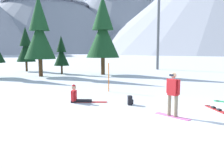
{
  "coord_description": "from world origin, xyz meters",
  "views": [
    {
      "loc": [
        -5.15,
        -9.34,
        2.65
      ],
      "look_at": [
        -2.19,
        2.71,
        1.0
      ],
      "focal_mm": 41.05,
      "sensor_mm": 36.0,
      "label": 1
    }
  ],
  "objects": [
    {
      "name": "pine_tree_twin",
      "position": [
        -7.91,
        24.33,
        3.0
      ],
      "size": [
        2.32,
        2.32,
        5.49
      ],
      "color": "#472D19",
      "rests_on": "ground_plane"
    },
    {
      "name": "snowboarder_midground",
      "position": [
        -3.79,
        3.57,
        0.31
      ],
      "size": [
        1.85,
        0.89,
        0.92
      ],
      "color": "black",
      "rests_on": "ground_plane"
    },
    {
      "name": "ski_lift_tower",
      "position": [
        9.3,
        23.33,
        6.54
      ],
      "size": [
        3.38,
        0.36,
        11.58
      ],
      "color": "#595B60",
      "rests_on": "ground_plane"
    },
    {
      "name": "pine_tree_short",
      "position": [
        -6.0,
        17.38,
        4.36
      ],
      "size": [
        3.08,
        3.08,
        7.99
      ],
      "color": "#472D19",
      "rests_on": "ground_plane"
    },
    {
      "name": "pine_tree_leaning",
      "position": [
        0.5,
        17.8,
        4.57
      ],
      "size": [
        3.56,
        3.56,
        8.38
      ],
      "color": "#472D19",
      "rests_on": "ground_plane"
    },
    {
      "name": "peak_east_ridge",
      "position": [
        -6.7,
        237.1,
        37.3
      ],
      "size": [
        175.9,
        175.9,
        71.39
      ],
      "color": "#8C93A3",
      "rests_on": "ground_plane"
    },
    {
      "name": "backpack_black",
      "position": [
        -1.37,
        2.34,
        0.21
      ],
      "size": [
        0.3,
        0.35,
        0.47
      ],
      "color": "black",
      "rests_on": "ground_plane"
    },
    {
      "name": "trail_marker_pole",
      "position": [
        -1.48,
        6.49,
        0.92
      ],
      "size": [
        0.06,
        0.06,
        1.84
      ],
      "primitive_type": "cylinder",
      "color": "orange",
      "rests_on": "ground_plane"
    },
    {
      "name": "peak_west_ridge",
      "position": [
        67.25,
        259.02,
        46.85
      ],
      "size": [
        164.67,
        164.67,
        89.68
      ],
      "color": "#8C93A3",
      "rests_on": "ground_plane"
    },
    {
      "name": "loose_snowboard_near_right",
      "position": [
        2.04,
        0.41,
        0.02
      ],
      "size": [
        0.43,
        1.83,
        0.09
      ],
      "color": "red",
      "rests_on": "ground_plane"
    },
    {
      "name": "pine_tree_young",
      "position": [
        -3.81,
        19.55,
        2.32
      ],
      "size": [
        1.67,
        1.67,
        4.26
      ],
      "color": "#472D19",
      "rests_on": "ground_plane"
    },
    {
      "name": "snowboarder_foreground",
      "position": [
        -0.41,
        -0.19,
        0.95
      ],
      "size": [
        0.98,
        1.54,
        1.79
      ],
      "color": "pink",
      "rests_on": "ground_plane"
    },
    {
      "name": "ground_plane",
      "position": [
        0.0,
        0.0,
        0.0
      ],
      "size": [
        800.0,
        800.0,
        0.0
      ],
      "primitive_type": "plane",
      "color": "silver"
    }
  ]
}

